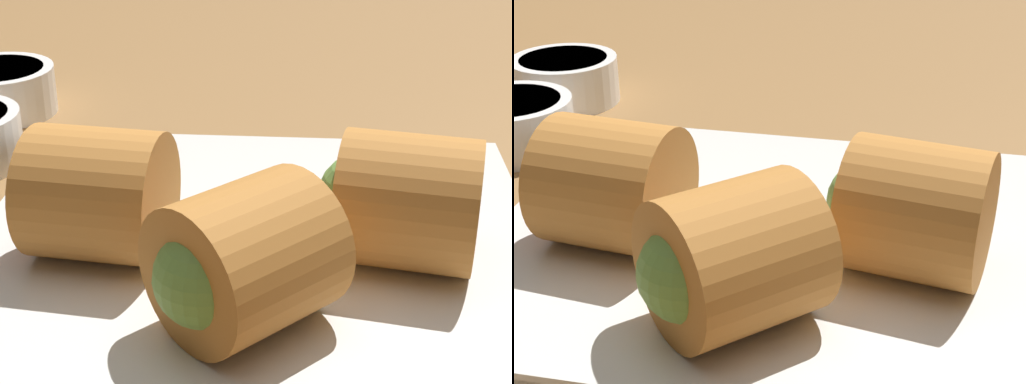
# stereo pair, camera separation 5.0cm
# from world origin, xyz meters

# --- Properties ---
(table_surface) EXTENTS (1.80, 1.40, 0.02)m
(table_surface) POSITION_xyz_m (0.00, 0.00, 0.01)
(table_surface) COLOR olive
(table_surface) RESTS_ON ground
(serving_plate) EXTENTS (0.27, 0.25, 0.01)m
(serving_plate) POSITION_xyz_m (-0.02, -0.00, 0.03)
(serving_plate) COLOR silver
(serving_plate) RESTS_ON table_surface
(roll_front_left) EXTENTS (0.08, 0.07, 0.06)m
(roll_front_left) POSITION_xyz_m (0.05, -0.02, 0.07)
(roll_front_left) COLOR #B77533
(roll_front_left) RESTS_ON serving_plate
(roll_front_right) EXTENTS (0.09, 0.09, 0.06)m
(roll_front_right) POSITION_xyz_m (-0.02, -0.08, 0.07)
(roll_front_right) COLOR #B77533
(roll_front_right) RESTS_ON serving_plate
(roll_back_left) EXTENTS (0.07, 0.07, 0.06)m
(roll_back_left) POSITION_xyz_m (-0.09, -0.02, 0.07)
(roll_back_left) COLOR #B77533
(roll_back_left) RESTS_ON serving_plate
(dipping_bowl_far) EXTENTS (0.08, 0.08, 0.03)m
(dipping_bowl_far) POSITION_xyz_m (-0.21, 0.19, 0.04)
(dipping_bowl_far) COLOR white
(dipping_bowl_far) RESTS_ON table_surface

